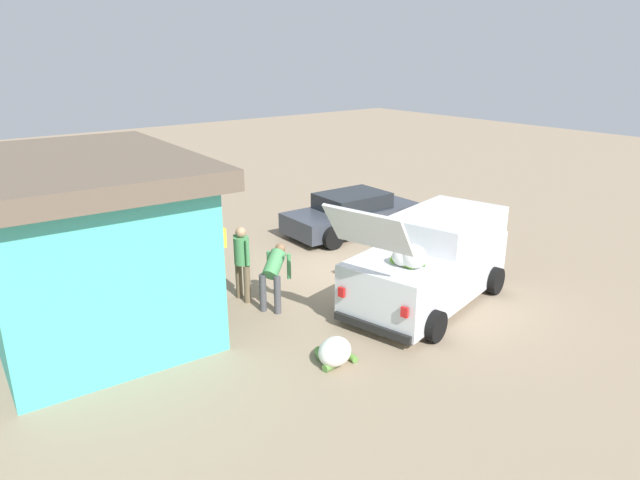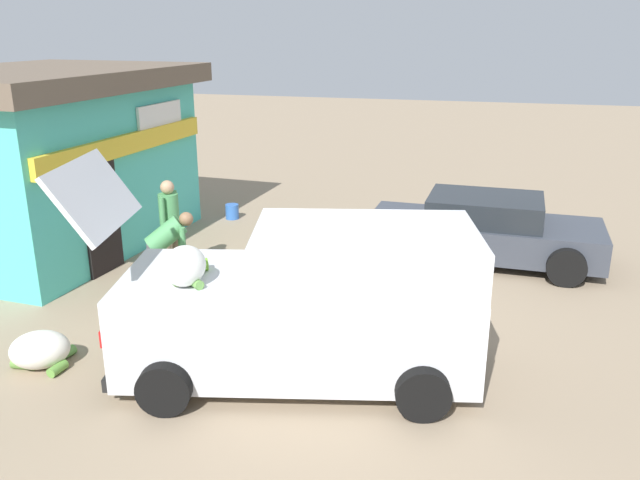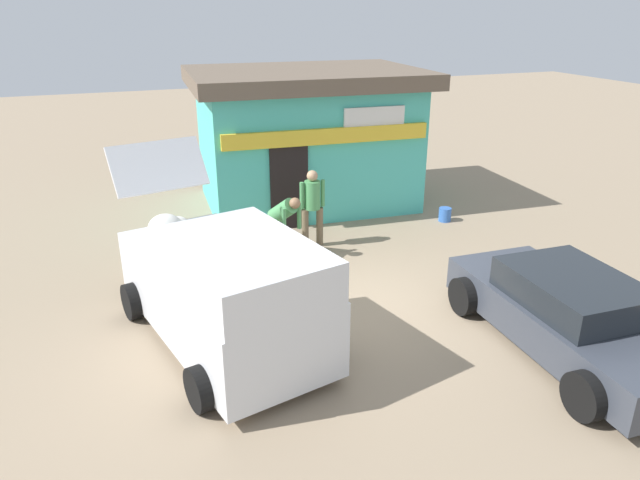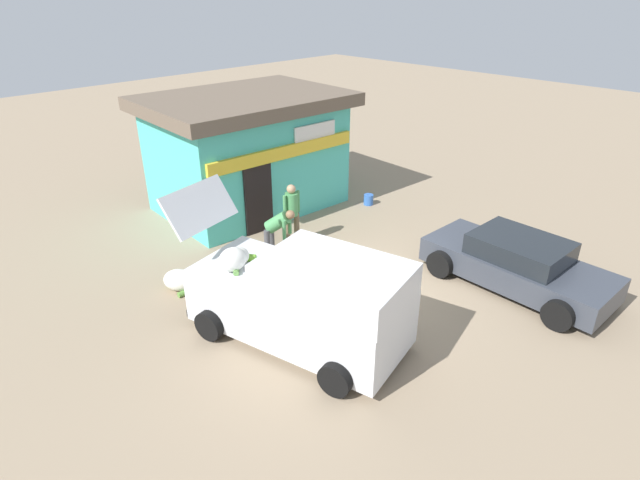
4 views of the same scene
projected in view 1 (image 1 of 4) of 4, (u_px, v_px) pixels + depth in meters
ground_plane at (344, 270)px, 14.59m from camera, size 60.00×60.00×0.00m
storefront_bar at (84, 241)px, 11.21m from camera, size 6.03×4.57×3.46m
delivery_van at (431, 261)px, 12.53m from camera, size 2.95×5.10×2.71m
parked_sedan at (352, 214)px, 17.44m from camera, size 2.19×4.31×1.23m
vendor_standing at (242, 258)px, 12.54m from camera, size 0.57×0.35×1.72m
customer_bending at (274, 271)px, 12.19m from camera, size 0.72×0.78×1.37m
unloaded_banana_pile at (335, 352)px, 10.19m from camera, size 0.93×0.93×0.49m
paint_bucket at (163, 253)px, 15.27m from camera, size 0.30×0.30×0.34m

